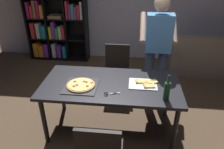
{
  "coord_description": "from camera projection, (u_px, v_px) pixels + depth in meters",
  "views": [
    {
      "loc": [
        0.27,
        -2.38,
        2.19
      ],
      "look_at": [
        0.0,
        0.15,
        0.8
      ],
      "focal_mm": 34.39,
      "sensor_mm": 36.0,
      "label": 1
    }
  ],
  "objects": [
    {
      "name": "dining_table",
      "position": [
        111.0,
        88.0,
        2.83
      ],
      "size": [
        1.8,
        0.9,
        0.75
      ],
      "color": "#232328",
      "rests_on": "ground_plane"
    },
    {
      "name": "ground_plane",
      "position": [
        111.0,
        127.0,
        3.15
      ],
      "size": [
        12.0,
        12.0,
        0.0
      ],
      "primitive_type": "plane",
      "color": "brown"
    },
    {
      "name": "wine_bottle",
      "position": [
        167.0,
        91.0,
        2.42
      ],
      "size": [
        0.07,
        0.07,
        0.32
      ],
      "color": "#194723",
      "rests_on": "dining_table"
    },
    {
      "name": "bookshelf",
      "position": [
        55.0,
        17.0,
        4.89
      ],
      "size": [
        1.4,
        0.35,
        1.95
      ],
      "color": "black",
      "rests_on": "ground_plane"
    },
    {
      "name": "kitchen_scissors",
      "position": [
        109.0,
        94.0,
        2.57
      ],
      "size": [
        0.2,
        0.1,
        0.01
      ],
      "color": "silver",
      "rests_on": "dining_table"
    },
    {
      "name": "chair_far_side",
      "position": [
        117.0,
        68.0,
        3.72
      ],
      "size": [
        0.42,
        0.42,
        0.9
      ],
      "color": "black",
      "rests_on": "ground_plane"
    },
    {
      "name": "couch",
      "position": [
        210.0,
        58.0,
        4.56
      ],
      "size": [
        1.72,
        0.9,
        0.85
      ],
      "color": "gray",
      "rests_on": "ground_plane"
    },
    {
      "name": "pepperoni_pizza_on_tray",
      "position": [
        81.0,
        85.0,
        2.72
      ],
      "size": [
        0.42,
        0.42,
        0.04
      ],
      "color": "#2D2D33",
      "rests_on": "dining_table"
    },
    {
      "name": "person_serving_pizza",
      "position": [
        157.0,
        47.0,
        3.24
      ],
      "size": [
        0.55,
        0.54,
        1.75
      ],
      "color": "#38476B",
      "rests_on": "ground_plane"
    },
    {
      "name": "pizza_slices_on_towel",
      "position": [
        145.0,
        84.0,
        2.77
      ],
      "size": [
        0.38,
        0.28,
        0.03
      ],
      "color": "white",
      "rests_on": "dining_table"
    }
  ]
}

